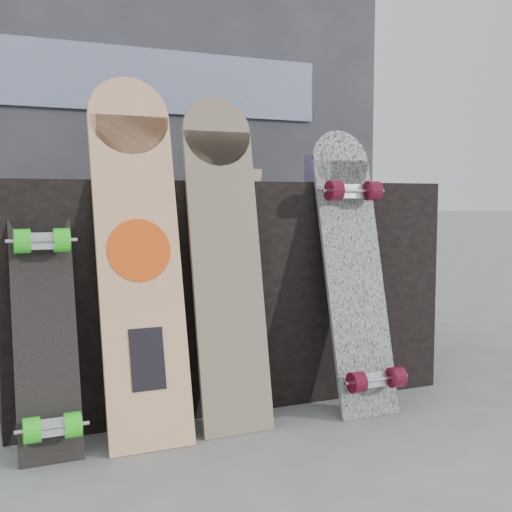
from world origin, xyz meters
name	(u,v)px	position (x,y,z in m)	size (l,w,h in m)	color
ground	(273,431)	(0.00, 0.00, 0.00)	(60.00, 60.00, 0.00)	slate
vendor_table	(218,287)	(0.00, 0.50, 0.40)	(1.60, 0.60, 0.80)	black
booth	(159,126)	(0.00, 1.35, 1.10)	(2.40, 0.22, 2.20)	#313136
merch_box_purple	(131,169)	(-0.31, 0.58, 0.85)	(0.18, 0.12, 0.10)	#4E2F61
merch_box_small	(327,169)	(0.47, 0.48, 0.86)	(0.14, 0.14, 0.12)	#4E2F61
merch_box_flat	(232,177)	(0.10, 0.61, 0.83)	(0.22, 0.10, 0.06)	#D1B78C
longboard_geisha	(138,245)	(-0.39, 0.14, 0.60)	(0.26, 0.31, 1.13)	beige
longboard_celtic	(226,250)	(-0.11, 0.13, 0.57)	(0.24, 0.24, 1.08)	#CCB18B
longboard_cascadia	(355,266)	(0.36, 0.10, 0.51)	(0.23, 0.32, 0.99)	silver
skateboard_dark	(45,317)	(-0.68, 0.11, 0.40)	(0.18, 0.30, 0.79)	black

